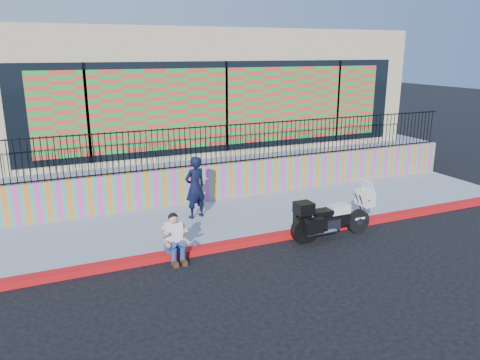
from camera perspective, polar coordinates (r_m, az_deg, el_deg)
ground at (r=11.97m, az=5.96°, el=-6.97°), size 90.00×90.00×0.00m
red_curb at (r=11.94m, az=5.97°, el=-6.63°), size 16.00×0.30×0.15m
sidewalk at (r=13.30m, az=2.46°, el=-4.21°), size 16.00×3.00×0.15m
mural_wall at (r=14.50m, az=-0.29°, el=0.07°), size 16.00×0.20×1.10m
metal_fence at (r=14.23m, az=-0.30°, el=4.54°), size 15.80×0.04×1.20m
elevated_platform at (r=19.17m, az=-6.38°, el=3.57°), size 16.00×10.00×1.25m
storefront_building at (r=18.60m, az=-6.42°, el=11.37°), size 14.00×8.06×4.00m
police_motorcycle at (r=11.90m, az=11.06°, el=-4.31°), size 2.23×0.74×1.39m
police_officer at (r=12.65m, az=-5.49°, el=-0.88°), size 0.71×0.56×1.71m
seated_man at (r=10.59m, az=-7.86°, el=-7.48°), size 0.54×0.71×1.06m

